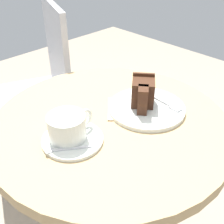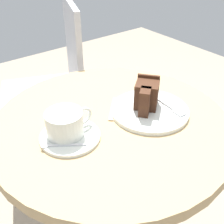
{
  "view_description": "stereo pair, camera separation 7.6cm",
  "coord_description": "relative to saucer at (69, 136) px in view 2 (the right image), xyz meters",
  "views": [
    {
      "loc": [
        -0.45,
        -0.47,
        1.16
      ],
      "look_at": [
        -0.01,
        -0.02,
        0.73
      ],
      "focal_mm": 45.0,
      "sensor_mm": 36.0,
      "label": 1
    },
    {
      "loc": [
        -0.4,
        -0.52,
        1.16
      ],
      "look_at": [
        -0.01,
        -0.02,
        0.73
      ],
      "focal_mm": 45.0,
      "sensor_mm": 36.0,
      "label": 2
    }
  ],
  "objects": [
    {
      "name": "cafe_table",
      "position": [
        0.14,
        -0.0,
        -0.13
      ],
      "size": [
        0.68,
        0.68,
        0.69
      ],
      "color": "tan",
      "rests_on": "ground"
    },
    {
      "name": "saucer",
      "position": [
        0.0,
        0.0,
        0.0
      ],
      "size": [
        0.16,
        0.16,
        0.01
      ],
      "color": "silver",
      "rests_on": "cafe_table"
    },
    {
      "name": "coffee_cup",
      "position": [
        -0.0,
        0.01,
        0.04
      ],
      "size": [
        0.13,
        0.1,
        0.07
      ],
      "color": "silver",
      "rests_on": "saucer"
    },
    {
      "name": "teaspoon",
      "position": [
        -0.05,
        -0.02,
        0.01
      ],
      "size": [
        0.1,
        0.07,
        0.0
      ],
      "rotation": [
        0.0,
        0.0,
        2.53
      ],
      "color": "silver",
      "rests_on": "saucer"
    },
    {
      "name": "cake_plate",
      "position": [
        0.25,
        -0.04,
        0.0
      ],
      "size": [
        0.23,
        0.23,
        0.01
      ],
      "color": "silver",
      "rests_on": "cafe_table"
    },
    {
      "name": "cake_slice",
      "position": [
        0.25,
        -0.03,
        0.05
      ],
      "size": [
        0.11,
        0.1,
        0.09
      ],
      "rotation": [
        0.0,
        0.0,
        3.82
      ],
      "color": "#422619",
      "rests_on": "cake_plate"
    },
    {
      "name": "fork",
      "position": [
        0.3,
        -0.08,
        0.01
      ],
      "size": [
        0.02,
        0.13,
        0.0
      ],
      "rotation": [
        0.0,
        0.0,
        4.64
      ],
      "color": "silver",
      "rests_on": "cake_plate"
    },
    {
      "name": "napkin",
      "position": [
        0.22,
        -0.01,
        -0.0
      ],
      "size": [
        0.19,
        0.19,
        0.0
      ],
      "rotation": [
        0.0,
        0.0,
        2.22
      ],
      "color": "beige",
      "rests_on": "cafe_table"
    },
    {
      "name": "cafe_chair",
      "position": [
        0.27,
        0.6,
        -0.16
      ],
      "size": [
        0.49,
        0.49,
        0.89
      ],
      "rotation": [
        0.0,
        0.0,
        4.33
      ],
      "color": "#BCBCC1",
      "rests_on": "ground"
    }
  ]
}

